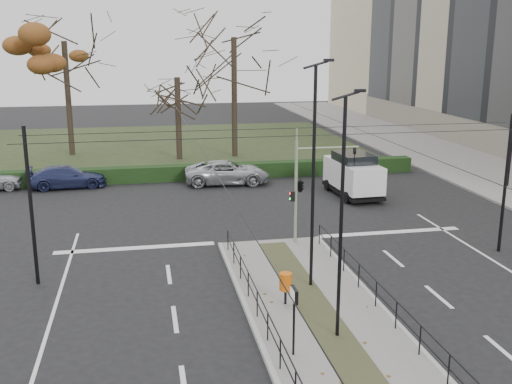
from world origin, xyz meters
TOP-DOWN VIEW (x-y plane):
  - ground at (0.00, 0.00)m, footprint 140.00×140.00m
  - median_island at (0.00, -2.50)m, footprint 4.40×15.00m
  - sidewalk_east at (18.00, 22.00)m, footprint 8.00×90.00m
  - park at (-6.00, 32.00)m, footprint 38.00×26.00m
  - hedge at (-6.00, 18.60)m, footprint 38.00×1.00m
  - median_railing at (0.00, -2.60)m, footprint 4.14×13.24m
  - catenary at (0.00, 1.62)m, footprint 20.00×34.00m
  - traffic_light at (1.34, 4.50)m, footprint 3.13×1.80m
  - litter_bin at (-0.91, -1.83)m, footprint 0.44×0.44m
  - info_panel at (-1.51, -5.21)m, footprint 0.12×0.53m
  - streetlamp_median_near at (0.11, -4.37)m, footprint 0.62×0.13m
  - streetlamp_median_far at (0.41, -0.42)m, footprint 0.68×0.14m
  - parked_car_third at (-10.20, 17.81)m, footprint 4.90×2.29m
  - parked_car_fourth at (-0.20, 16.98)m, footprint 5.58×2.92m
  - white_van at (6.68, 12.54)m, footprint 2.42×4.97m
  - rust_tree at (-11.05, 29.18)m, footprint 7.72×7.72m
  - bare_tree_center at (1.72, 26.08)m, footprint 8.16×8.16m
  - bare_tree_near at (-2.69, 25.64)m, footprint 6.44×6.44m

SIDE VIEW (x-z plane):
  - ground at x=0.00m, z-range 0.00..0.00m
  - park at x=-6.00m, z-range 0.00..0.10m
  - median_island at x=0.00m, z-range 0.00..0.14m
  - sidewalk_east at x=18.00m, z-range 0.00..0.14m
  - hedge at x=-6.00m, z-range 0.00..1.00m
  - parked_car_third at x=-10.20m, z-range 0.00..1.38m
  - parked_car_fourth at x=-0.20m, z-range 0.00..1.50m
  - litter_bin at x=-0.91m, z-range 0.38..1.50m
  - median_railing at x=0.00m, z-range 0.52..1.44m
  - white_van at x=6.68m, z-range 0.05..2.61m
  - info_panel at x=-1.51m, z-range 0.73..2.78m
  - traffic_light at x=1.34m, z-range 0.52..5.12m
  - catenary at x=0.00m, z-range 0.42..6.42m
  - streetlamp_median_near at x=0.11m, z-range 0.20..7.67m
  - streetlamp_median_far at x=0.41m, z-range 0.21..8.39m
  - bare_tree_near at x=-2.69m, z-range 1.73..10.00m
  - bare_tree_center at x=1.72m, z-range 2.51..14.68m
  - rust_tree at x=-11.05m, z-range 3.12..14.79m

